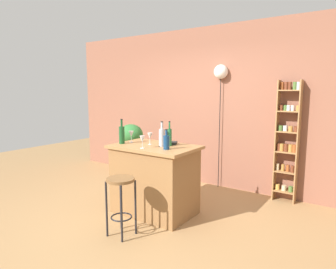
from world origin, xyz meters
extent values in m
plane|color=#A37A4C|center=(0.00, 0.00, 0.00)|extent=(12.00, 12.00, 0.00)
cube|color=#8C5642|center=(0.00, 1.95, 1.40)|extent=(6.40, 0.10, 2.80)
cube|color=olive|center=(0.00, 0.30, 0.46)|extent=(1.06, 0.70, 0.91)
cube|color=#9E7042|center=(0.00, 0.30, 0.93)|extent=(1.15, 0.76, 0.04)
cylinder|color=black|center=(-0.04, -0.57, 0.33)|extent=(0.02, 0.02, 0.66)
cylinder|color=black|center=(0.20, -0.57, 0.33)|extent=(0.02, 0.02, 0.66)
cylinder|color=black|center=(-0.04, -0.34, 0.33)|extent=(0.02, 0.02, 0.66)
cylinder|color=black|center=(0.20, -0.34, 0.33)|extent=(0.02, 0.02, 0.66)
torus|color=black|center=(0.08, -0.46, 0.22)|extent=(0.25, 0.25, 0.02)
cylinder|color=brown|center=(0.08, -0.46, 0.68)|extent=(0.33, 0.33, 0.03)
cube|color=#9E7042|center=(1.22, 1.80, 0.93)|extent=(0.02, 0.17, 1.85)
cube|color=#9E7042|center=(1.54, 1.80, 0.93)|extent=(0.02, 0.17, 1.85)
cube|color=#9E7042|center=(1.38, 1.80, 0.15)|extent=(0.30, 0.17, 0.02)
cylinder|color=gold|center=(1.27, 1.80, 0.21)|extent=(0.07, 0.07, 0.08)
cylinder|color=beige|center=(1.37, 1.79, 0.21)|extent=(0.07, 0.07, 0.08)
cylinder|color=#4C7033|center=(1.47, 1.79, 0.21)|extent=(0.07, 0.07, 0.08)
cube|color=#9E7042|center=(1.38, 1.80, 0.46)|extent=(0.30, 0.17, 0.02)
cylinder|color=beige|center=(1.26, 1.80, 0.52)|extent=(0.05, 0.05, 0.10)
cylinder|color=#AD7A38|center=(1.34, 1.80, 0.52)|extent=(0.05, 0.05, 0.10)
cylinder|color=#994C23|center=(1.41, 1.80, 0.52)|extent=(0.05, 0.05, 0.10)
cylinder|color=brown|center=(1.48, 1.79, 0.52)|extent=(0.05, 0.05, 0.10)
cube|color=#9E7042|center=(1.38, 1.80, 0.77)|extent=(0.30, 0.17, 0.02)
cylinder|color=brown|center=(1.27, 1.79, 0.84)|extent=(0.06, 0.06, 0.11)
cylinder|color=#AD7A38|center=(1.31, 1.79, 0.84)|extent=(0.06, 0.06, 0.11)
cylinder|color=brown|center=(1.37, 1.79, 0.84)|extent=(0.06, 0.06, 0.11)
cylinder|color=#AD7A38|center=(1.44, 1.79, 0.84)|extent=(0.06, 0.06, 0.11)
cylinder|color=#994C23|center=(1.49, 1.79, 0.84)|extent=(0.06, 0.06, 0.11)
cube|color=#9E7042|center=(1.38, 1.80, 1.08)|extent=(0.30, 0.17, 0.02)
cylinder|color=#4C7033|center=(1.27, 1.79, 1.13)|extent=(0.06, 0.06, 0.08)
cylinder|color=silver|center=(1.34, 1.80, 1.13)|extent=(0.06, 0.06, 0.08)
cylinder|color=#AD7A38|center=(1.42, 1.79, 1.13)|extent=(0.06, 0.06, 0.08)
cylinder|color=brown|center=(1.50, 1.80, 1.13)|extent=(0.06, 0.06, 0.08)
cube|color=#9E7042|center=(1.38, 1.80, 1.39)|extent=(0.30, 0.17, 0.02)
cylinder|color=brown|center=(1.27, 1.79, 1.44)|extent=(0.05, 0.05, 0.08)
cylinder|color=#4C7033|center=(1.33, 1.80, 1.44)|extent=(0.05, 0.05, 0.08)
cylinder|color=silver|center=(1.37, 1.79, 1.44)|extent=(0.05, 0.05, 0.08)
cylinder|color=silver|center=(1.43, 1.79, 1.44)|extent=(0.05, 0.05, 0.08)
cylinder|color=#AD7A38|center=(1.50, 1.79, 1.44)|extent=(0.05, 0.05, 0.08)
cube|color=#9E7042|center=(1.38, 1.80, 1.70)|extent=(0.30, 0.17, 0.02)
cylinder|color=#994C23|center=(1.26, 1.80, 1.77)|extent=(0.05, 0.05, 0.11)
cylinder|color=brown|center=(1.32, 1.79, 1.77)|extent=(0.05, 0.05, 0.11)
cylinder|color=brown|center=(1.37, 1.80, 1.77)|extent=(0.05, 0.05, 0.11)
cylinder|color=#4C7033|center=(1.44, 1.79, 1.77)|extent=(0.05, 0.05, 0.11)
cylinder|color=silver|center=(1.49, 1.79, 1.77)|extent=(0.05, 0.05, 0.11)
cylinder|color=#2D2823|center=(-1.32, 1.30, 0.18)|extent=(0.33, 0.33, 0.37)
cylinder|color=#A86B4C|center=(-1.32, 1.30, 0.46)|extent=(0.26, 0.26, 0.19)
cylinder|color=brown|center=(-1.32, 1.30, 0.64)|extent=(0.03, 0.03, 0.16)
ellipsoid|color=#2D7033|center=(-1.32, 1.30, 0.88)|extent=(0.47, 0.43, 0.38)
cylinder|color=#B2B2B7|center=(0.12, 0.30, 1.07)|extent=(0.08, 0.08, 0.23)
cylinder|color=#B2B2B7|center=(0.12, 0.30, 1.24)|extent=(0.03, 0.03, 0.09)
cylinder|color=black|center=(0.12, 0.30, 1.29)|extent=(0.03, 0.03, 0.01)
cylinder|color=#236638|center=(0.18, 0.39, 1.07)|extent=(0.06, 0.06, 0.23)
cylinder|color=#236638|center=(0.18, 0.39, 1.23)|extent=(0.02, 0.02, 0.09)
cylinder|color=black|center=(0.18, 0.39, 1.29)|extent=(0.03, 0.03, 0.01)
cylinder|color=navy|center=(0.28, 0.17, 1.04)|extent=(0.08, 0.08, 0.18)
cylinder|color=navy|center=(0.28, 0.17, 1.17)|extent=(0.03, 0.03, 0.07)
cylinder|color=black|center=(0.28, 0.17, 1.21)|extent=(0.03, 0.03, 0.01)
cylinder|color=#194C23|center=(-0.47, 0.16, 1.08)|extent=(0.08, 0.08, 0.24)
cylinder|color=#194C23|center=(-0.47, 0.16, 1.24)|extent=(0.03, 0.03, 0.09)
cylinder|color=black|center=(-0.47, 0.16, 1.30)|extent=(0.03, 0.03, 0.01)
cylinder|color=silver|center=(-0.44, 0.32, 0.96)|extent=(0.06, 0.06, 0.00)
cylinder|color=silver|center=(-0.44, 0.32, 1.00)|extent=(0.01, 0.01, 0.07)
cone|color=silver|center=(-0.44, 0.32, 1.08)|extent=(0.07, 0.07, 0.08)
cylinder|color=silver|center=(-0.01, 0.05, 0.96)|extent=(0.06, 0.06, 0.00)
cylinder|color=silver|center=(-0.01, 0.05, 1.00)|extent=(0.01, 0.01, 0.07)
cone|color=silver|center=(-0.01, 0.05, 1.08)|extent=(0.07, 0.07, 0.08)
cylinder|color=silver|center=(-0.10, 0.33, 0.96)|extent=(0.06, 0.06, 0.00)
cylinder|color=silver|center=(-0.10, 0.33, 1.00)|extent=(0.01, 0.01, 0.07)
cone|color=silver|center=(-0.10, 0.33, 1.08)|extent=(0.07, 0.07, 0.08)
cube|color=black|center=(0.10, 0.50, 0.97)|extent=(0.25, 0.22, 0.03)
cylinder|color=black|center=(0.24, 1.84, 1.01)|extent=(0.01, 0.01, 2.01)
sphere|color=white|center=(0.24, 1.84, 2.01)|extent=(0.24, 0.24, 0.24)
camera|label=1|loc=(2.41, -2.87, 1.69)|focal=31.78mm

